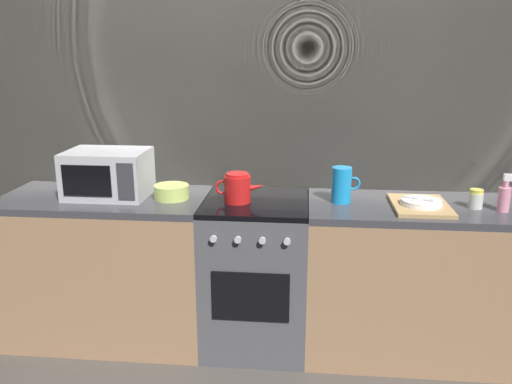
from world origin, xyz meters
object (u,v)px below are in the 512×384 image
mixing_bowl (172,192)px  pitcher (342,185)px  spray_bottle (504,197)px  microwave (108,174)px  dish_pile (421,204)px  spice_jar (476,199)px  stove_unit (256,273)px  kettle (238,188)px

mixing_bowl → pitcher: (0.97, 0.02, 0.06)m
mixing_bowl → spray_bottle: (1.82, -0.06, 0.04)m
microwave → mixing_bowl: (0.38, -0.02, -0.10)m
dish_pile → spice_jar: 0.30m
mixing_bowl → spray_bottle: 1.82m
microwave → dish_pile: 1.77m
stove_unit → microwave: (-0.87, 0.01, 0.59)m
dish_pile → spice_jar: spice_jar is taller
mixing_bowl → spice_jar: bearing=-0.8°
stove_unit → pitcher: bearing=2.0°
mixing_bowl → dish_pile: size_ratio=0.50×
stove_unit → spice_jar: size_ratio=8.57×
pitcher → spray_bottle: spray_bottle is taller
microwave → mixing_bowl: microwave is taller
mixing_bowl → spray_bottle: bearing=-2.0°
microwave → spray_bottle: microwave is taller
kettle → dish_pile: kettle is taller
stove_unit → kettle: bearing=-160.7°
kettle → spray_bottle: spray_bottle is taller
microwave → kettle: size_ratio=1.62×
microwave → pitcher: bearing=0.2°
stove_unit → spray_bottle: bearing=-3.0°
microwave → spice_jar: bearing=-1.1°
stove_unit → spice_jar: bearing=-1.3°
stove_unit → mixing_bowl: bearing=-179.3°
pitcher → dish_pile: 0.44m
dish_pile → spray_bottle: size_ratio=1.97×
kettle → spray_bottle: 1.43m
spice_jar → spray_bottle: spray_bottle is taller
stove_unit → pitcher: (0.48, 0.02, 0.55)m
mixing_bowl → pitcher: size_ratio=1.00×
microwave → mixing_bowl: 0.39m
dish_pile → spice_jar: size_ratio=3.81×
kettle → mixing_bowl: kettle is taller
microwave → spray_bottle: bearing=-2.1°
stove_unit → microwave: microwave is taller
stove_unit → spice_jar: 1.30m
spice_jar → stove_unit: bearing=178.7°
stove_unit → microwave: bearing=179.2°
kettle → spray_bottle: size_ratio=1.40×
microwave → stove_unit: bearing=-0.8°
spray_bottle → mixing_bowl: bearing=178.0°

